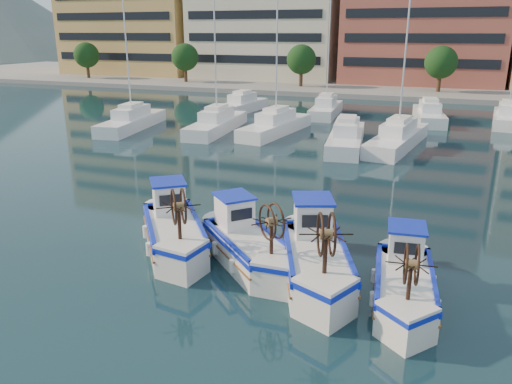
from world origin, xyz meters
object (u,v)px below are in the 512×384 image
(fishing_boat_a, at_px, (173,228))
(fishing_boat_b, at_px, (246,242))
(fishing_boat_d, at_px, (405,280))
(fishing_boat_c, at_px, (315,254))

(fishing_boat_a, distance_m, fishing_boat_b, 3.06)
(fishing_boat_a, height_order, fishing_boat_d, fishing_boat_a)
(fishing_boat_b, distance_m, fishing_boat_c, 2.59)
(fishing_boat_c, bearing_deg, fishing_boat_d, -31.48)
(fishing_boat_d, bearing_deg, fishing_boat_a, 166.81)
(fishing_boat_c, distance_m, fishing_boat_d, 2.97)
(fishing_boat_b, height_order, fishing_boat_c, fishing_boat_c)
(fishing_boat_a, distance_m, fishing_boat_c, 5.65)
(fishing_boat_a, bearing_deg, fishing_boat_c, -41.36)
(fishing_boat_a, distance_m, fishing_boat_d, 8.61)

